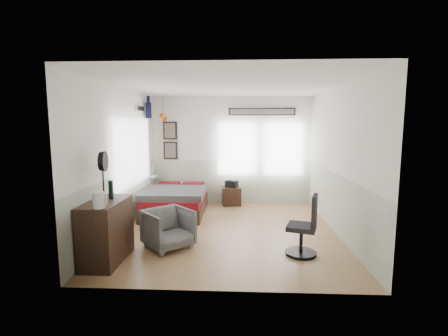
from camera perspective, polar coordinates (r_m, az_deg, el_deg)
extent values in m
cube|color=olive|center=(6.26, 0.75, -11.03)|extent=(4.00, 4.50, 0.01)
cube|color=silver|center=(8.21, 1.31, 3.08)|extent=(4.00, 0.02, 2.70)
cube|color=silver|center=(3.74, -0.40, -2.32)|extent=(4.00, 0.02, 2.70)
cube|color=silver|center=(6.36, -17.55, 1.42)|extent=(0.02, 4.50, 2.70)
cube|color=silver|center=(6.23, 19.50, 1.22)|extent=(0.02, 4.50, 2.70)
cube|color=white|center=(5.97, 0.80, 14.37)|extent=(4.00, 4.50, 0.02)
cube|color=#B4BFA8|center=(8.30, 1.30, -2.44)|extent=(4.00, 0.01, 1.10)
cube|color=#B4BFA8|center=(6.48, -17.21, -5.62)|extent=(0.01, 4.50, 1.10)
cube|color=#B4BFA8|center=(6.36, 19.11, -5.96)|extent=(0.01, 4.50, 1.10)
cube|color=silver|center=(6.85, -15.69, 2.75)|extent=(0.03, 2.20, 1.35)
cube|color=silver|center=(8.16, 2.36, 3.40)|extent=(0.95, 0.03, 1.30)
cube|color=silver|center=(8.23, 10.40, 3.32)|extent=(0.95, 0.03, 1.30)
cube|color=black|center=(8.36, -9.40, 3.06)|extent=(0.35, 0.03, 0.45)
cube|color=black|center=(8.33, -9.47, 6.49)|extent=(0.35, 0.03, 0.45)
cube|color=#7F7259|center=(8.34, -9.42, 3.05)|extent=(0.27, 0.01, 0.37)
cube|color=#7F7259|center=(8.32, -9.49, 6.49)|extent=(0.27, 0.01, 0.37)
cube|color=black|center=(8.17, 6.67, 9.82)|extent=(1.65, 0.03, 0.18)
cube|color=gray|center=(8.15, 6.68, 9.82)|extent=(1.58, 0.01, 0.13)
cube|color=white|center=(7.41, -14.50, 10.10)|extent=(0.02, 0.48, 0.14)
sphere|color=red|center=(8.10, -10.62, 8.77)|extent=(0.20, 0.20, 0.20)
cube|color=black|center=(7.49, -8.41, -6.78)|extent=(1.29, 1.83, 0.29)
cube|color=maroon|center=(7.44, -8.44, -5.08)|extent=(1.25, 1.79, 0.16)
cube|color=#44423F|center=(7.22, -8.77, -4.30)|extent=(1.34, 1.28, 0.13)
cube|color=maroon|center=(8.17, -9.55, -2.93)|extent=(0.50, 0.31, 0.13)
cube|color=maroon|center=(8.07, -5.37, -2.99)|extent=(0.50, 0.31, 0.13)
cube|color=black|center=(5.14, -19.96, -10.37)|extent=(0.48, 1.00, 0.90)
imported|color=gray|center=(5.45, -9.75, -10.43)|extent=(0.98, 0.98, 0.64)
cube|color=black|center=(8.14, 1.33, -4.97)|extent=(0.50, 0.42, 0.45)
cylinder|color=black|center=(5.32, 13.33, -14.35)|extent=(0.48, 0.48, 0.05)
cylinder|color=black|center=(5.25, 13.40, -12.27)|extent=(0.05, 0.05, 0.37)
cube|color=#2F2F30|center=(5.18, 13.47, -10.08)|extent=(0.53, 0.53, 0.07)
cube|color=#2F2F30|center=(5.09, 15.62, -7.26)|extent=(0.17, 0.38, 0.48)
cylinder|color=silver|center=(4.60, -21.13, -5.30)|extent=(0.16, 0.16, 0.21)
cube|color=silver|center=(4.56, -20.03, -5.22)|extent=(0.02, 0.02, 0.13)
cylinder|color=black|center=(5.10, -19.28, -3.61)|extent=(0.07, 0.07, 0.28)
cylinder|color=black|center=(5.03, -20.45, -2.24)|extent=(0.02, 0.02, 0.55)
cylinder|color=black|center=(4.99, -20.61, 1.11)|extent=(0.09, 0.28, 0.28)
cylinder|color=black|center=(4.98, -20.22, 1.11)|extent=(0.06, 0.30, 0.30)
cube|color=black|center=(8.08, 1.34, -2.83)|extent=(0.34, 0.28, 0.17)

